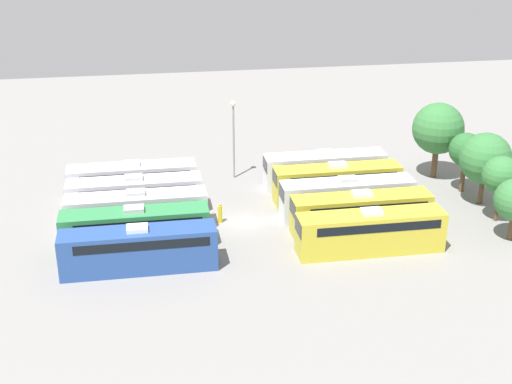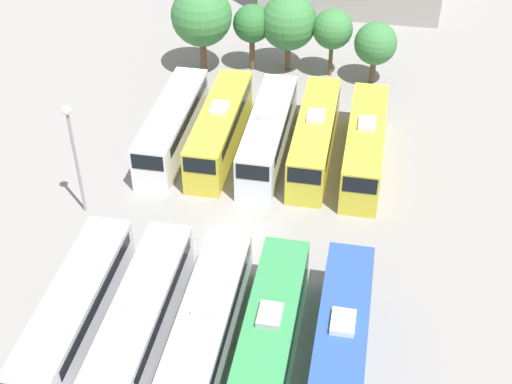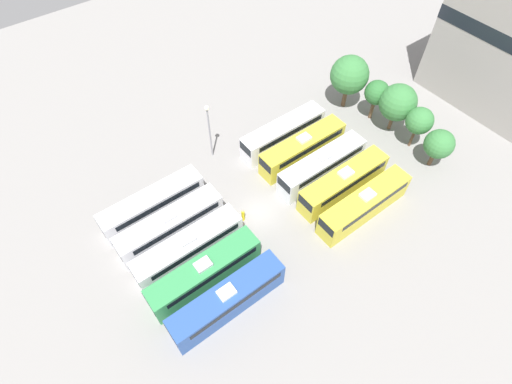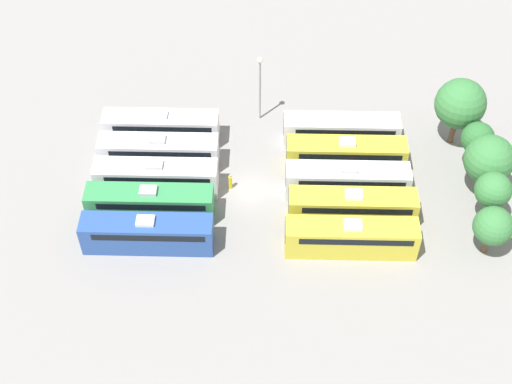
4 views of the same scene
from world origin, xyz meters
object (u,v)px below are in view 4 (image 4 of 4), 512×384
object	(u,v)px
bus_2	(157,177)
bus_7	(348,180)
bus_5	(341,130)
tree_4	(493,226)
bus_3	(150,203)
worker_person	(230,182)
tree_0	(460,104)
bus_4	(148,233)
bus_0	(162,127)
bus_8	(353,207)
tree_2	(489,160)
bus_9	(352,237)
light_pole	(260,78)
bus_1	(159,151)
tree_3	(493,190)
bus_6	(346,154)
tree_1	(478,139)

from	to	relation	value
bus_2	bus_7	bearing A→B (deg)	89.93
bus_5	tree_4	xyz separation A→B (m)	(13.98, 12.36, 1.74)
bus_5	bus_7	xyz separation A→B (m)	(7.09, 0.19, 0.00)
bus_3	worker_person	distance (m)	8.28
tree_0	bus_4	bearing A→B (deg)	-63.92
bus_3	bus_4	xyz separation A→B (m)	(3.63, 0.21, 0.00)
bus_0	bus_8	size ratio (longest dim) A/B	1.00
tree_2	tree_4	world-z (taller)	tree_2
bus_0	bus_9	distance (m)	23.47
bus_7	light_pole	world-z (taller)	light_pole
worker_person	light_pole	distance (m)	11.68
bus_1	bus_7	distance (m)	18.97
light_pole	bus_7	bearing A→B (deg)	38.80
tree_0	tree_3	size ratio (longest dim) A/B	1.29
bus_2	bus_6	distance (m)	18.93
bus_4	tree_2	xyz separation A→B (m)	(-7.49, 31.53, 2.62)
bus_8	worker_person	world-z (taller)	bus_8
bus_1	tree_0	size ratio (longest dim) A/B	1.54
bus_8	tree_3	world-z (taller)	tree_3
bus_5	bus_8	xyz separation A→B (m)	(10.46, 0.44, 0.00)
bus_0	worker_person	size ratio (longest dim) A/B	6.50
bus_6	tree_3	bearing A→B (deg)	61.64
bus_9	tree_1	size ratio (longest dim) A/B	2.02
bus_8	tree_4	bearing A→B (deg)	73.54
bus_3	tree_2	bearing A→B (deg)	96.94
tree_3	light_pole	bearing A→B (deg)	-123.26
bus_7	tree_2	distance (m)	13.32
bus_4	tree_1	xyz separation A→B (m)	(-10.57, 31.07, 2.40)
worker_person	tree_1	bearing A→B (deg)	97.53
bus_8	tree_0	bearing A→B (deg)	134.65
bus_8	tree_1	bearing A→B (deg)	119.45
worker_person	bus_8	bearing A→B (deg)	71.89
worker_person	light_pole	xyz separation A→B (m)	(-10.39, 2.68, 4.60)
bus_0	bus_2	distance (m)	7.12
bus_2	bus_4	world-z (taller)	same
bus_0	bus_1	distance (m)	3.61
bus_3	bus_5	world-z (taller)	same
light_pole	worker_person	bearing A→B (deg)	-14.45
bus_6	light_pole	xyz separation A→B (m)	(-7.24, -8.79, 3.62)
bus_7	worker_person	xyz separation A→B (m)	(-0.44, -11.38, -0.98)
light_pole	tree_0	distance (m)	20.38
tree_2	bus_4	bearing A→B (deg)	-76.63
tree_2	bus_8	bearing A→B (deg)	-73.07
bus_0	tree_2	bearing A→B (deg)	78.29
light_pole	tree_1	size ratio (longest dim) A/B	1.37
tree_0	tree_3	distance (m)	11.01
bus_7	bus_6	bearing A→B (deg)	178.64
bus_0	bus_5	distance (m)	18.64
light_pole	tree_1	world-z (taller)	light_pole
tree_0	bus_7	bearing A→B (deg)	-56.12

